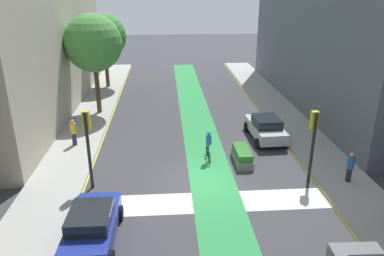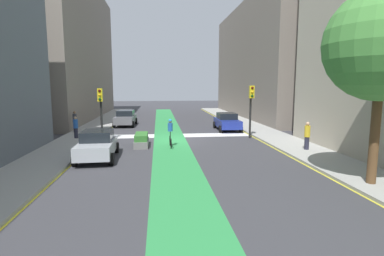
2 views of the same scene
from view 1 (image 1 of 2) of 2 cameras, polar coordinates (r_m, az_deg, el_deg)
ground_plane at (r=19.83m, az=1.28°, el=-8.20°), size 120.00×120.00×0.00m
bike_lane_paint at (r=19.89m, az=3.14°, el=-8.11°), size 2.40×60.00×0.01m
crosswalk_band at (r=18.12m, az=1.89°, el=-11.30°), size 12.00×1.80×0.01m
sidewalk_left at (r=20.55m, az=-20.26°, el=-8.28°), size 3.00×60.00×0.15m
curb_stripe_left at (r=20.21m, az=-16.10°, el=-8.49°), size 0.16×60.00×0.01m
sidewalk_right at (r=21.76m, az=21.50°, el=-6.75°), size 3.00×60.00×0.15m
curb_stripe_right at (r=21.20m, az=17.78°, el=-7.21°), size 0.16×60.00×0.01m
traffic_signal_near_right at (r=19.70m, az=18.07°, el=-0.76°), size 0.35×0.52×3.85m
traffic_signal_near_left at (r=18.85m, az=-15.70°, el=-1.05°), size 0.35×0.52×4.05m
car_blue_left_near at (r=15.77m, az=-15.05°, el=-14.18°), size 2.06×4.22×1.57m
car_silver_right_far at (r=25.19m, az=11.20°, el=0.06°), size 2.15×4.26×1.57m
cyclist_in_lane at (r=21.70m, az=2.54°, el=-2.61°), size 0.32×1.73×1.86m
pedestrian_sidewalk_left_a at (r=24.56m, az=-17.68°, el=-0.59°), size 0.34×0.34×1.70m
pedestrian_sidewalk_right_b at (r=20.81m, az=23.03°, el=-5.50°), size 0.34×0.34×1.63m
street_tree_near at (r=29.44m, az=-14.87°, el=12.42°), size 4.33×4.33×7.59m
street_tree_far at (r=37.31m, az=-13.31°, el=13.48°), size 4.18×4.18×6.98m
median_planter at (r=21.85m, az=7.69°, el=-4.26°), size 0.90×2.37×0.85m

